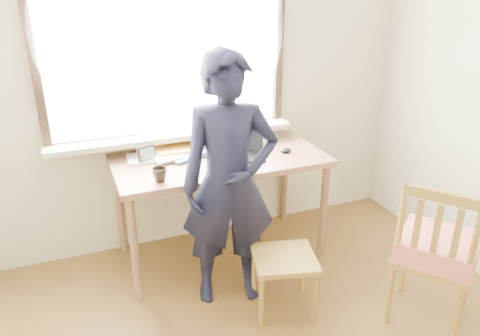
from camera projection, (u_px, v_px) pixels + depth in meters
name	position (u px, v px, depth m)	size (l,w,h in m)	color
room_shell	(315.00, 92.00, 1.83)	(3.52, 4.02, 2.61)	beige
desk	(220.00, 168.00, 3.44)	(1.53, 0.76, 0.82)	brown
laptop	(242.00, 149.00, 3.41)	(0.38, 0.34, 0.22)	black
mug_white	(205.00, 144.00, 3.50)	(0.13, 0.13, 0.10)	white
mug_dark	(160.00, 175.00, 2.99)	(0.10, 0.10, 0.09)	black
mouse	(286.00, 151.00, 3.48)	(0.09, 0.06, 0.03)	black
desk_clutter	(164.00, 155.00, 3.39)	(0.73, 0.52, 0.05)	white
book_a	(162.00, 154.00, 3.42)	(0.21, 0.29, 0.03)	white
book_b	(255.00, 137.00, 3.78)	(0.18, 0.25, 0.02)	white
picture_frame	(147.00, 155.00, 3.30)	(0.14, 0.06, 0.11)	black
work_chair	(284.00, 265.00, 2.99)	(0.47, 0.46, 0.40)	olive
side_chair	(436.00, 250.00, 2.83)	(0.62, 0.62, 0.98)	olive
person	(229.00, 183.00, 2.94)	(0.61, 0.40, 1.67)	black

